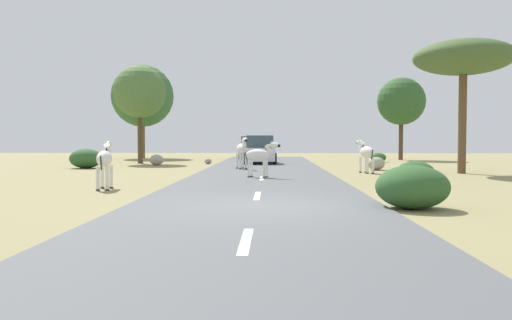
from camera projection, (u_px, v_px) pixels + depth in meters
name	position (u px, v px, depth m)	size (l,w,h in m)	color
ground_plane	(267.00, 208.00, 11.56)	(90.00, 90.00, 0.00)	#8E8456
road	(255.00, 207.00, 11.57)	(6.00, 64.00, 0.05)	#56595B
lane_markings	(253.00, 212.00, 10.57)	(0.16, 56.00, 0.01)	silver
zebra_0	(242.00, 149.00, 25.69)	(0.77, 1.73, 1.67)	silver
zebra_1	(260.00, 156.00, 20.02)	(1.46, 0.82, 1.45)	silver
zebra_2	(105.00, 159.00, 15.80)	(0.58, 1.67, 1.58)	silver
zebra_3	(366.00, 152.00, 23.33)	(0.73, 1.67, 1.60)	silver
car_0	(252.00, 148.00, 39.25)	(2.24, 4.45, 1.74)	#476B38
car_1	(260.00, 151.00, 31.81)	(2.14, 4.40, 1.74)	silver
tree_0	(463.00, 59.00, 22.93)	(4.45, 4.45, 6.05)	brown
tree_1	(143.00, 96.00, 41.34)	(5.06, 5.06, 7.63)	brown
tree_2	(140.00, 92.00, 32.41)	(3.35, 3.35, 6.27)	#4C3823
tree_4	(401.00, 102.00, 37.98)	(3.56, 3.56, 6.19)	#4C3823
bush_0	(378.00, 158.00, 34.22)	(1.06, 0.96, 0.64)	#2D5628
bush_1	(86.00, 159.00, 27.16)	(1.74, 1.57, 1.05)	#2D5628
bush_2	(415.00, 173.00, 17.73)	(1.33, 1.20, 0.80)	#2D5628
bush_3	(412.00, 187.00, 11.39)	(1.65, 1.48, 0.99)	#2D5628
rock_0	(157.00, 160.00, 30.21)	(0.83, 0.76, 0.64)	#A89E8C
rock_2	(208.00, 161.00, 31.88)	(0.45, 0.39, 0.34)	gray
rock_4	(376.00, 164.00, 25.57)	(0.86, 0.87, 0.67)	#A89E8C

